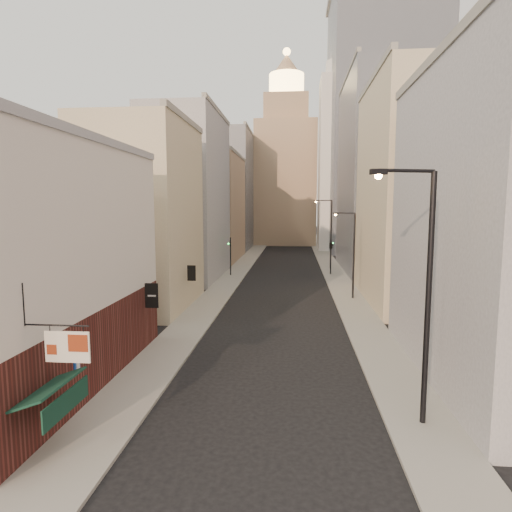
{
  "coord_description": "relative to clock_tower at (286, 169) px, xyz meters",
  "views": [
    {
      "loc": [
        1.22,
        -10.54,
        8.95
      ],
      "look_at": [
        -1.44,
        18.83,
        5.5
      ],
      "focal_mm": 30.0,
      "sensor_mm": 36.0,
      "label": 1
    }
  ],
  "objects": [
    {
      "name": "right_bldg_beige",
      "position": [
        13.0,
        -62.0,
        -7.63
      ],
      "size": [
        8.0,
        16.0,
        20.0
      ],
      "primitive_type": "cube",
      "color": "tan",
      "rests_on": "ground"
    },
    {
      "name": "near_building_left",
      "position": [
        -9.99,
        -83.0,
        -11.61
      ],
      "size": [
        8.3,
        23.04,
        12.3
      ],
      "color": "#5A2823",
      "rests_on": "ground"
    },
    {
      "name": "streetlamp_near",
      "position": [
        7.27,
        -85.46,
        -11.72
      ],
      "size": [
        2.65,
        0.91,
        10.34
      ],
      "rotation": [
        0.0,
        0.0,
        0.26
      ],
      "color": "black",
      "rests_on": "ground"
    },
    {
      "name": "streetlamp_mid",
      "position": [
        7.65,
        -61.41,
        -12.87
      ],
      "size": [
        2.12,
        0.81,
        8.34
      ],
      "rotation": [
        0.0,
        0.0,
        -0.3
      ],
      "color": "black",
      "rests_on": "ground"
    },
    {
      "name": "clock_tower",
      "position": [
        0.0,
        0.0,
        0.0
      ],
      "size": [
        14.0,
        14.0,
        44.9
      ],
      "color": "tan",
      "rests_on": "ground"
    },
    {
      "name": "traffic_light_right",
      "position": [
        6.93,
        -46.9,
        -13.68
      ],
      "size": [
        0.89,
        0.89,
        5.0
      ],
      "rotation": [
        0.0,
        0.0,
        2.77
      ],
      "color": "black",
      "rests_on": "ground"
    },
    {
      "name": "right_bldg_wingrid",
      "position": [
        13.0,
        -42.0,
        -4.63
      ],
      "size": [
        8.0,
        20.0,
        26.0
      ],
      "primitive_type": "cube",
      "color": "gray",
      "rests_on": "ground"
    },
    {
      "name": "sidewalk_right",
      "position": [
        7.5,
        -37.0,
        -17.56
      ],
      "size": [
        3.0,
        140.0,
        0.15
      ],
      "primitive_type": "cube",
      "color": "gray",
      "rests_on": "ground"
    },
    {
      "name": "streetlamp_far",
      "position": [
        7.11,
        -41.48,
        -12.04
      ],
      "size": [
        2.56,
        0.53,
        9.8
      ],
      "rotation": [
        0.0,
        0.0,
        -0.12
      ],
      "color": "black",
      "rests_on": "ground"
    },
    {
      "name": "left_bldg_wingrid",
      "position": [
        -11.0,
        -12.0,
        -5.63
      ],
      "size": [
        8.0,
        20.0,
        24.0
      ],
      "primitive_type": "cube",
      "color": "gray",
      "rests_on": "ground"
    },
    {
      "name": "white_tower",
      "position": [
        11.0,
        -14.0,
        0.97
      ],
      "size": [
        8.0,
        8.0,
        41.5
      ],
      "color": "silver",
      "rests_on": "ground"
    },
    {
      "name": "highrise",
      "position": [
        19.0,
        -14.0,
        8.02
      ],
      "size": [
        21.0,
        23.0,
        51.2
      ],
      "color": "gray",
      "rests_on": "ground"
    },
    {
      "name": "traffic_light_left",
      "position": [
        -5.88,
        -49.03,
        -14.19
      ],
      "size": [
        0.54,
        0.42,
        5.0
      ],
      "rotation": [
        0.0,
        0.0,
        3.0
      ],
      "color": "black",
      "rests_on": "ground"
    },
    {
      "name": "right_bldg_grey",
      "position": [
        13.0,
        -80.0,
        -9.63
      ],
      "size": [
        8.0,
        16.0,
        16.0
      ],
      "primitive_type": "cube",
      "color": "gray",
      "rests_on": "ground"
    },
    {
      "name": "left_bldg_grey",
      "position": [
        -11.0,
        -50.0,
        -7.63
      ],
      "size": [
        8.0,
        16.0,
        20.0
      ],
      "primitive_type": "cube",
      "color": "gray",
      "rests_on": "ground"
    },
    {
      "name": "sidewalk_left",
      "position": [
        -5.5,
        -37.0,
        -17.56
      ],
      "size": [
        3.0,
        140.0,
        0.15
      ],
      "primitive_type": "cube",
      "color": "gray",
      "rests_on": "ground"
    },
    {
      "name": "left_bldg_tan",
      "position": [
        -11.0,
        -32.0,
        -9.13
      ],
      "size": [
        8.0,
        18.0,
        17.0
      ],
      "primitive_type": "cube",
      "color": "tan",
      "rests_on": "ground"
    },
    {
      "name": "left_bldg_beige",
      "position": [
        -11.0,
        -66.0,
        -9.63
      ],
      "size": [
        8.0,
        12.0,
        16.0
      ],
      "primitive_type": "cube",
      "color": "tan",
      "rests_on": "ground"
    }
  ]
}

